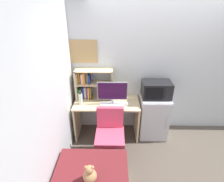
{
  "coord_description": "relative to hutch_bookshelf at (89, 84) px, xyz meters",
  "views": [
    {
      "loc": [
        -0.8,
        -3.13,
        2.45
      ],
      "look_at": [
        -0.84,
        -0.32,
        1.01
      ],
      "focal_mm": 28.31,
      "sensor_mm": 36.0,
      "label": 1
    }
  ],
  "objects": [
    {
      "name": "keyboard",
      "position": [
        0.45,
        -0.26,
        -0.29
      ],
      "size": [
        0.46,
        0.15,
        0.02
      ],
      "primitive_type": "cube",
      "color": "silver",
      "rests_on": "desk"
    },
    {
      "name": "wall_left",
      "position": [
        -0.34,
        -1.48,
        0.24
      ],
      "size": [
        0.04,
        4.4,
        2.6
      ],
      "primitive_type": "cube",
      "color": "silver",
      "rests_on": "ground_plane"
    },
    {
      "name": "wall_corkboard",
      "position": [
        -0.15,
        0.11,
        0.58
      ],
      "size": [
        0.63,
        0.02,
        0.41
      ],
      "primitive_type": "cube",
      "color": "tan"
    },
    {
      "name": "water_bottle",
      "position": [
        -0.13,
        -0.24,
        -0.19
      ],
      "size": [
        0.07,
        0.07,
        0.23
      ],
      "color": "silver",
      "rests_on": "desk"
    },
    {
      "name": "wall_back",
      "position": [
        1.68,
        0.14,
        0.24
      ],
      "size": [
        6.4,
        0.04,
        2.6
      ],
      "primitive_type": "cube",
      "color": "silver",
      "rests_on": "ground_plane"
    },
    {
      "name": "monitor",
      "position": [
        0.44,
        -0.23,
        -0.07
      ],
      "size": [
        0.54,
        0.22,
        0.44
      ],
      "color": "#B7B7BC",
      "rests_on": "desk"
    },
    {
      "name": "teddy_bear",
      "position": [
        0.19,
        -1.6,
        -0.45
      ],
      "size": [
        0.17,
        0.17,
        0.25
      ],
      "color": "#AD7F51",
      "rests_on": "bed"
    },
    {
      "name": "desk_chair",
      "position": [
        0.41,
        -0.7,
        -0.68
      ],
      "size": [
        0.55,
        0.55,
        0.88
      ],
      "color": "black",
      "rests_on": "ground_plane"
    },
    {
      "name": "desk",
      "position": [
        0.33,
        -0.17,
        -0.53
      ],
      "size": [
        1.21,
        0.58,
        0.76
      ],
      "color": "beige",
      "rests_on": "ground_plane"
    },
    {
      "name": "microwave",
      "position": [
        1.24,
        -0.14,
        -0.04
      ],
      "size": [
        0.52,
        0.34,
        0.3
      ],
      "color": "black",
      "rests_on": "mini_fridge"
    },
    {
      "name": "computer_mouse",
      "position": [
        0.72,
        -0.24,
        -0.29
      ],
      "size": [
        0.06,
        0.1,
        0.03
      ],
      "primitive_type": "ellipsoid",
      "color": "silver",
      "rests_on": "desk"
    },
    {
      "name": "mini_fridge",
      "position": [
        1.24,
        -0.14,
        -0.63
      ],
      "size": [
        0.53,
        0.52,
        0.86
      ],
      "color": "silver",
      "rests_on": "ground_plane"
    },
    {
      "name": "hutch_bookshelf",
      "position": [
        0.0,
        0.0,
        0.0
      ],
      "size": [
        0.7,
        0.27,
        0.58
      ],
      "color": "beige",
      "rests_on": "desk"
    }
  ]
}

